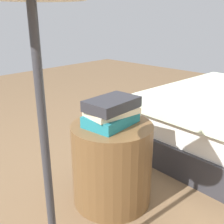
# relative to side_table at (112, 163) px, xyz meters

# --- Properties ---
(ground_plane) EXTENTS (8.00, 8.00, 0.00)m
(ground_plane) POSITION_rel_side_table_xyz_m (0.00, 0.00, -0.25)
(ground_plane) COLOR brown
(side_table) EXTENTS (0.47, 0.47, 0.49)m
(side_table) POSITION_rel_side_table_xyz_m (0.00, 0.00, 0.00)
(side_table) COLOR brown
(side_table) RESTS_ON ground_plane
(book_teal) EXTENTS (0.30, 0.22, 0.06)m
(book_teal) POSITION_rel_side_table_xyz_m (-0.00, -0.01, 0.28)
(book_teal) COLOR #1E727F
(book_teal) RESTS_ON side_table
(book_cream) EXTENTS (0.30, 0.21, 0.03)m
(book_cream) POSITION_rel_side_table_xyz_m (-0.00, 0.00, 0.32)
(book_cream) COLOR beige
(book_cream) RESTS_ON book_teal
(book_charcoal) EXTENTS (0.30, 0.20, 0.06)m
(book_charcoal) POSITION_rel_side_table_xyz_m (-0.00, -0.00, 0.37)
(book_charcoal) COLOR #28282D
(book_charcoal) RESTS_ON book_cream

